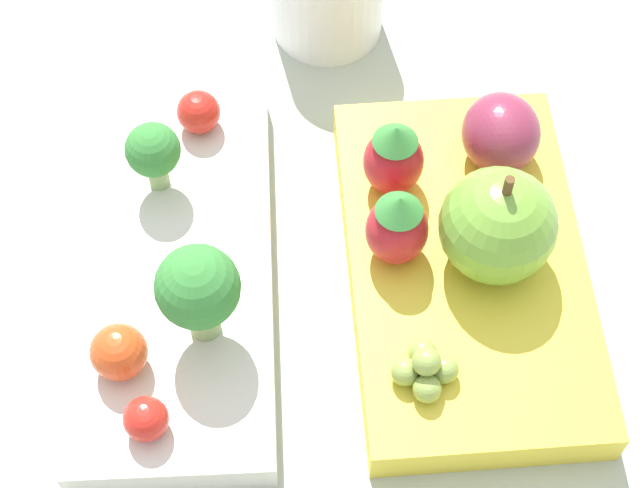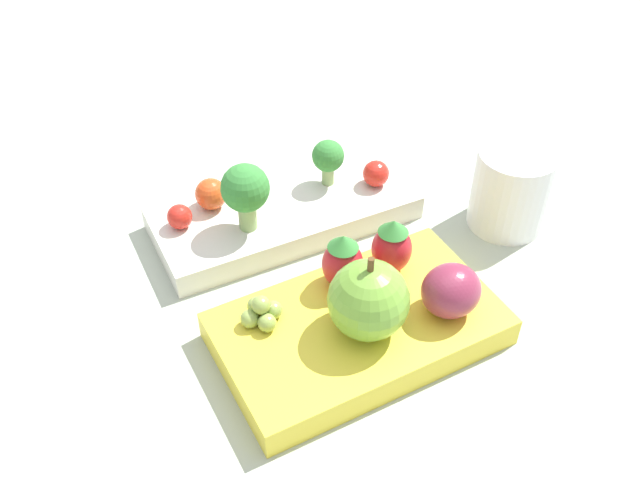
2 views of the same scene
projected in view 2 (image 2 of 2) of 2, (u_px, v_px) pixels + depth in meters
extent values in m
plane|color=#ADB7A3|center=(310.00, 274.00, 0.59)|extent=(4.00, 4.00, 0.00)
cube|color=silver|center=(284.00, 212.00, 0.63)|extent=(0.23, 0.10, 0.02)
cube|color=yellow|center=(363.00, 327.00, 0.53)|extent=(0.21, 0.12, 0.02)
cylinder|color=#93B770|center=(248.00, 216.00, 0.59)|extent=(0.02, 0.02, 0.02)
sphere|color=#388438|center=(245.00, 188.00, 0.57)|extent=(0.04, 0.04, 0.04)
cylinder|color=#93B770|center=(328.00, 175.00, 0.64)|extent=(0.01, 0.01, 0.02)
sphere|color=#388438|center=(328.00, 156.00, 0.63)|extent=(0.03, 0.03, 0.03)
sphere|color=red|center=(376.00, 174.00, 0.64)|extent=(0.02, 0.02, 0.02)
sphere|color=#DB4C1E|center=(211.00, 194.00, 0.61)|extent=(0.03, 0.03, 0.03)
sphere|color=red|center=(180.00, 217.00, 0.59)|extent=(0.02, 0.02, 0.02)
sphere|color=#70A838|center=(366.00, 301.00, 0.49)|extent=(0.06, 0.06, 0.06)
cylinder|color=brown|center=(368.00, 267.00, 0.47)|extent=(0.00, 0.00, 0.01)
ellipsoid|color=red|center=(343.00, 264.00, 0.53)|extent=(0.03, 0.03, 0.04)
cone|color=#388438|center=(343.00, 242.00, 0.52)|extent=(0.02, 0.02, 0.01)
ellipsoid|color=red|center=(392.00, 249.00, 0.55)|extent=(0.03, 0.03, 0.04)
cone|color=#388438|center=(394.00, 227.00, 0.53)|extent=(0.02, 0.02, 0.01)
ellipsoid|color=#892D47|center=(451.00, 291.00, 0.51)|extent=(0.04, 0.04, 0.04)
sphere|color=#8EA84C|center=(273.00, 310.00, 0.52)|extent=(0.01, 0.01, 0.01)
sphere|color=#8EA84C|center=(256.00, 306.00, 0.52)|extent=(0.01, 0.01, 0.01)
sphere|color=#8EA84C|center=(250.00, 319.00, 0.51)|extent=(0.01, 0.01, 0.01)
sphere|color=#8EA84C|center=(267.00, 323.00, 0.51)|extent=(0.01, 0.01, 0.01)
sphere|color=#8EA84C|center=(261.00, 305.00, 0.51)|extent=(0.01, 0.01, 0.01)
cylinder|color=white|center=(511.00, 189.00, 0.61)|extent=(0.07, 0.07, 0.07)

